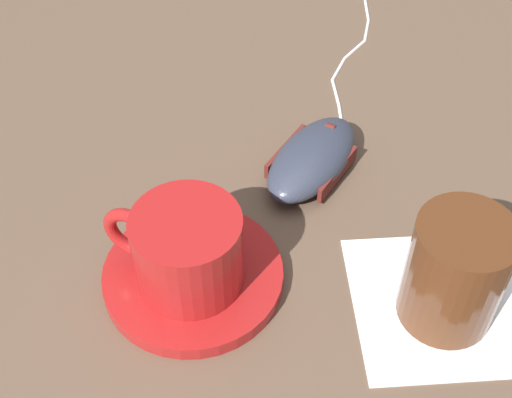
{
  "coord_description": "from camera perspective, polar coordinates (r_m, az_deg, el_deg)",
  "views": [
    {
      "loc": [
        0.11,
        0.35,
        0.46
      ],
      "look_at": [
        0.06,
        -0.04,
        0.03
      ],
      "focal_mm": 50.0,
      "sensor_mm": 36.0,
      "label": 1
    }
  ],
  "objects": [
    {
      "name": "drinking_glass",
      "position": [
        0.53,
        15.66,
        -5.69
      ],
      "size": [
        0.07,
        0.07,
        0.09
      ],
      "primitive_type": "cylinder",
      "color": "#4C2814",
      "rests_on": "napkin_under_glass"
    },
    {
      "name": "mouse_cable",
      "position": [
        0.8,
        7.86,
        11.9
      ],
      "size": [
        0.09,
        0.27,
        0.0
      ],
      "color": "white",
      "rests_on": "ground"
    },
    {
      "name": "napkin_under_glass",
      "position": [
        0.57,
        14.51,
        -8.04
      ],
      "size": [
        0.14,
        0.14,
        0.0
      ],
      "primitive_type": "cube",
      "rotation": [
        0.0,
        0.0,
        -0.06
      ],
      "color": "white",
      "rests_on": "ground"
    },
    {
      "name": "saucer",
      "position": [
        0.57,
        -5.04,
        -6.16
      ],
      "size": [
        0.14,
        0.14,
        0.01
      ],
      "primitive_type": "cylinder",
      "color": "maroon",
      "rests_on": "ground"
    },
    {
      "name": "computer_mouse",
      "position": [
        0.64,
        4.45,
        3.23
      ],
      "size": [
        0.12,
        0.13,
        0.03
      ],
      "color": "#2D3342",
      "rests_on": "ground"
    },
    {
      "name": "coffee_cup",
      "position": [
        0.53,
        -5.69,
        -3.99
      ],
      "size": [
        0.11,
        0.08,
        0.07
      ],
      "color": "maroon",
      "rests_on": "saucer"
    },
    {
      "name": "ground_plane",
      "position": [
        0.59,
        6.08,
        -4.34
      ],
      "size": [
        3.0,
        3.0,
        0.0
      ],
      "primitive_type": "plane",
      "color": "brown"
    }
  ]
}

